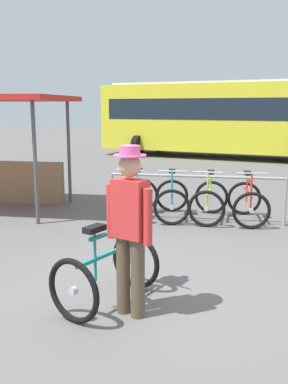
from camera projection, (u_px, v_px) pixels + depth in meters
ground_plane at (146, 289)px, 5.01m from camera, size 80.00×80.00×0.00m
bike_rack_rail at (196, 186)px, 7.82m from camera, size 3.21×0.10×0.88m
racked_bike_white at (136, 198)px, 8.25m from camera, size 0.73×1.15×0.98m
racked_bike_teal at (172, 199)px, 8.13m from camera, size 0.79×1.17×0.97m
racked_bike_lime at (209, 201)px, 8.01m from camera, size 0.71×1.12×0.97m
racked_bike_red at (248, 202)px, 7.89m from camera, size 0.75×1.15×0.97m
featured_bicycle at (114, 257)px, 4.65m from camera, size 1.05×1.26×1.09m
person_with_featured_bike at (130, 225)px, 4.22m from camera, size 0.50×0.32×1.72m
bus_distant at (221, 115)px, 17.78m from camera, size 10.31×4.85×3.08m
market_stall at (0, 141)px, 8.94m from camera, size 3.17×2.39×2.30m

